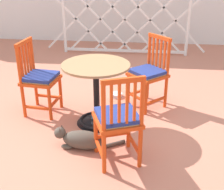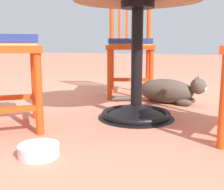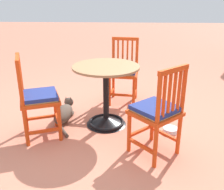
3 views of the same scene
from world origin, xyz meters
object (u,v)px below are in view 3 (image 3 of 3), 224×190
orange_chair_at_corner (38,98)px  orange_chair_by_planter (157,112)px  orange_chair_near_fence (123,72)px  tabby_cat (64,113)px  pet_water_bowl (170,130)px  cafe_table (106,102)px

orange_chair_at_corner → orange_chair_by_planter: size_ratio=1.00×
orange_chair_near_fence → orange_chair_at_corner: size_ratio=1.00×
orange_chair_by_planter → tabby_cat: size_ratio=1.24×
orange_chair_by_planter → pet_water_bowl: bearing=152.3°
cafe_table → pet_water_bowl: bearing=78.0°
pet_water_bowl → tabby_cat: bearing=-101.1°
orange_chair_at_corner → pet_water_bowl: orange_chair_at_corner is taller
orange_chair_near_fence → tabby_cat: 1.03m
orange_chair_by_planter → cafe_table: bearing=-138.7°
orange_chair_at_corner → tabby_cat: orange_chair_at_corner is taller
orange_chair_at_corner → orange_chair_near_fence: bearing=139.1°
cafe_table → orange_chair_by_planter: bearing=41.3°
cafe_table → orange_chair_at_corner: (0.31, -0.71, 0.16)m
orange_chair_at_corner → orange_chair_by_planter: same height
cafe_table → tabby_cat: (-0.09, -0.53, -0.19)m
cafe_table → orange_chair_near_fence: bearing=164.9°
orange_chair_at_corner → pet_water_bowl: (-0.15, 1.45, -0.42)m
cafe_table → pet_water_bowl: 0.81m
orange_chair_at_corner → pet_water_bowl: size_ratio=5.36×
orange_chair_near_fence → orange_chair_at_corner: (1.04, -0.90, 0.00)m
tabby_cat → pet_water_bowl: size_ratio=4.34×
orange_chair_by_planter → tabby_cat: orange_chair_by_planter is taller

